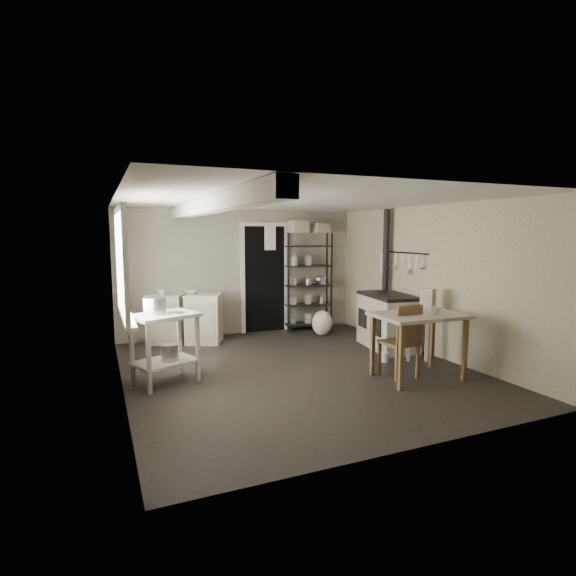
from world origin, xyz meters
name	(u,v)px	position (x,y,z in m)	size (l,w,h in m)	color
floor	(297,369)	(0.00, 0.00, 0.00)	(5.00, 5.00, 0.00)	black
ceiling	(297,200)	(0.00, 0.00, 2.30)	(5.00, 5.00, 0.00)	silver
wall_back	(242,272)	(0.00, 2.50, 1.15)	(4.50, 0.02, 2.30)	#9E9787
wall_front	(419,319)	(0.00, -2.50, 1.15)	(4.50, 0.02, 2.30)	#9E9787
wall_left	(119,296)	(-2.25, 0.00, 1.15)	(0.02, 5.00, 2.30)	#9E9787
wall_right	(429,280)	(2.25, 0.00, 1.15)	(0.02, 5.00, 2.30)	#9E9787
window	(120,264)	(-2.22, 0.20, 1.50)	(0.12, 1.76, 1.28)	silver
doorway	(265,279)	(0.45, 2.47, 1.00)	(0.96, 0.10, 2.08)	silver
ceiling_beam	(207,206)	(-1.20, 0.00, 2.20)	(0.18, 5.00, 0.18)	silver
wallpaper_panel	(429,280)	(2.24, 0.00, 1.15)	(0.01, 5.00, 2.30)	beige
utensil_rail	(403,253)	(2.19, 0.60, 1.55)	(0.06, 1.20, 0.44)	#B9B9BC
prep_table	(165,352)	(-1.74, 0.13, 0.40)	(0.77, 0.55, 0.88)	silver
stockpot	(155,309)	(-1.84, 0.16, 0.94)	(0.27, 0.27, 0.30)	#B9B9BC
saucepan	(177,316)	(-1.59, 0.08, 0.85)	(0.17, 0.17, 0.09)	#B9B9BC
bucket	(170,353)	(-1.69, 0.10, 0.39)	(0.22, 0.22, 0.23)	#B9B9BC
base_cabinets	(185,316)	(-1.11, 2.18, 0.46)	(1.28, 0.55, 0.84)	beige
mixing_bowl	(191,287)	(-1.02, 2.11, 0.96)	(0.29, 0.29, 0.07)	silver
counter_cup	(161,288)	(-1.51, 2.12, 0.97)	(0.13, 0.13, 0.10)	silver
shelf_rack	(308,281)	(1.27, 2.29, 0.95)	(0.89, 0.35, 1.88)	black
shelf_jar	(294,260)	(0.96, 2.25, 1.37)	(0.09, 0.09, 0.20)	silver
storage_box_a	(298,226)	(1.03, 2.23, 2.01)	(0.32, 0.28, 0.22)	beige
storage_box_b	(320,227)	(1.49, 2.24, 1.99)	(0.28, 0.26, 0.18)	beige
stove	(388,321)	(1.86, 0.50, 0.44)	(0.62, 1.13, 0.89)	beige
stovepipe	(386,250)	(2.12, 0.96, 1.59)	(0.12, 0.12, 1.52)	black
side_ledge	(426,332)	(1.90, -0.37, 0.43)	(0.51, 0.28, 0.79)	silver
oats_box	(428,293)	(1.90, -0.40, 1.01)	(0.12, 0.19, 0.29)	beige
work_table	(418,349)	(1.29, -0.95, 0.38)	(1.12, 0.78, 0.85)	beige
table_cup	(436,317)	(1.45, -1.08, 0.81)	(0.11, 0.11, 0.10)	silver
chair	(399,340)	(1.10, -0.80, 0.48)	(0.40, 0.42, 0.97)	brown
flour_sack	(322,322)	(1.30, 1.73, 0.24)	(0.38, 0.33, 0.46)	white
floor_crock	(385,357)	(1.35, -0.17, 0.07)	(0.11, 0.11, 0.14)	silver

